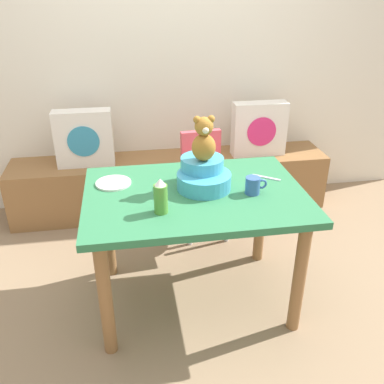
% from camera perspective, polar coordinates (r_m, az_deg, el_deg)
% --- Properties ---
extents(ground_plane, '(8.00, 8.00, 0.00)m').
position_cam_1_polar(ground_plane, '(2.71, 0.36, -14.11)').
color(ground_plane, '#8C7256').
extents(back_wall, '(4.40, 0.10, 2.60)m').
position_cam_1_polar(back_wall, '(3.50, -3.80, 19.11)').
color(back_wall, silver).
rests_on(back_wall, ground_plane).
extents(window_bench, '(2.60, 0.44, 0.46)m').
position_cam_1_polar(window_bench, '(3.56, -2.82, 1.17)').
color(window_bench, olive).
rests_on(window_bench, ground_plane).
extents(pillow_floral_left, '(0.44, 0.15, 0.44)m').
position_cam_1_polar(pillow_floral_left, '(3.36, -14.49, 7.08)').
color(pillow_floral_left, white).
rests_on(pillow_floral_left, window_bench).
extents(pillow_floral_right, '(0.44, 0.15, 0.44)m').
position_cam_1_polar(pillow_floral_right, '(3.52, 9.10, 8.47)').
color(pillow_floral_right, white).
rests_on(pillow_floral_right, window_bench).
extents(dining_table, '(1.20, 0.85, 0.74)m').
position_cam_1_polar(dining_table, '(2.34, 0.40, -2.47)').
color(dining_table, '#2D7247').
rests_on(dining_table, ground_plane).
extents(highchair, '(0.35, 0.47, 0.79)m').
position_cam_1_polar(highchair, '(3.07, 1.81, 2.83)').
color(highchair, '#D84C59').
rests_on(highchair, ground_plane).
extents(infant_seat_teal, '(0.30, 0.33, 0.16)m').
position_cam_1_polar(infant_seat_teal, '(2.32, 1.55, 2.32)').
color(infant_seat_teal, '#3D9DC2').
rests_on(infant_seat_teal, dining_table).
extents(teddy_bear, '(0.13, 0.12, 0.25)m').
position_cam_1_polar(teddy_bear, '(2.24, 1.62, 7.11)').
color(teddy_bear, '#A06D28').
rests_on(teddy_bear, infant_seat_teal).
extents(ketchup_bottle, '(0.07, 0.07, 0.18)m').
position_cam_1_polar(ketchup_bottle, '(2.06, -4.28, -0.65)').
color(ketchup_bottle, '#4C8C33').
rests_on(ketchup_bottle, dining_table).
extents(coffee_mug, '(0.12, 0.08, 0.09)m').
position_cam_1_polar(coffee_mug, '(2.28, 8.33, 0.89)').
color(coffee_mug, '#335999').
rests_on(coffee_mug, dining_table).
extents(dinner_plate_near, '(0.20, 0.20, 0.01)m').
position_cam_1_polar(dinner_plate_near, '(2.42, -10.64, 1.21)').
color(dinner_plate_near, white).
rests_on(dinner_plate_near, dining_table).
extents(table_fork, '(0.15, 0.11, 0.01)m').
position_cam_1_polar(table_fork, '(2.49, 10.06, 1.96)').
color(table_fork, silver).
rests_on(table_fork, dining_table).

